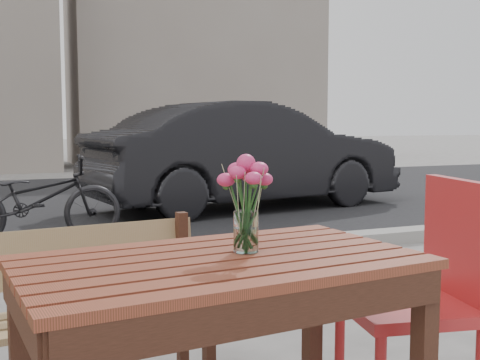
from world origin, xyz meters
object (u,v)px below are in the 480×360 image
at_px(main_vase, 246,192).
at_px(parked_car, 247,156).
at_px(bicycle, 35,200).
at_px(main_table, 221,296).
at_px(red_chair, 430,286).

bearing_deg(main_vase, parked_car, 67.26).
xyz_separation_m(main_vase, bicycle, (-0.40, 4.26, -0.52)).
relative_size(main_table, bicycle, 0.79).
distance_m(main_table, red_chair, 0.86).
xyz_separation_m(main_vase, parked_car, (2.40, 5.73, -0.23)).
bearing_deg(red_chair, bicycle, -154.10).
distance_m(red_chair, parked_car, 5.94).
bearing_deg(parked_car, red_chair, 154.65).
height_order(red_chair, bicycle, red_chair).
distance_m(main_vase, parked_car, 6.22).
distance_m(parked_car, bicycle, 3.18).
bearing_deg(red_chair, parked_car, 174.51).
bearing_deg(bicycle, parked_car, -60.19).
distance_m(red_chair, main_vase, 0.85).
height_order(main_vase, bicycle, main_vase).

